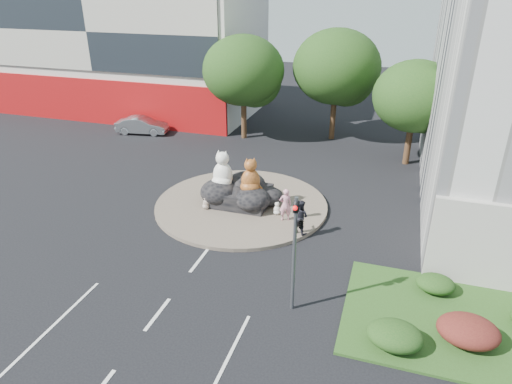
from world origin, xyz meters
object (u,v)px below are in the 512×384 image
kitten_calico (206,202)px  parked_car (142,125)px  cat_tabby (251,175)px  kitten_white (277,208)px  pedestrian_dark (300,217)px  cat_white (223,169)px  pedestrian_pink (285,205)px  litter_bin (390,340)px

kitten_calico → parked_car: size_ratio=0.19×
cat_tabby → kitten_white: (1.71, -0.51, -1.55)m
kitten_white → pedestrian_dark: size_ratio=0.41×
kitten_calico → cat_white: bearing=89.4°
kitten_calico → pedestrian_dark: pedestrian_dark is taller
pedestrian_pink → pedestrian_dark: 1.51m
cat_white → pedestrian_pink: size_ratio=1.22×
cat_tabby → kitten_white: cat_tabby is taller
kitten_calico → cat_tabby: bearing=48.9°
cat_tabby → kitten_calico: bearing=176.8°
pedestrian_dark → parked_car: pedestrian_dark is taller
cat_tabby → pedestrian_pink: bearing=-52.3°
parked_car → pedestrian_dark: bearing=-137.5°
cat_white → parked_car: size_ratio=0.51×
pedestrian_dark → litter_bin: bearing=149.1°
pedestrian_pink → parked_car: pedestrian_pink is taller
kitten_calico → parked_car: 15.98m
pedestrian_dark → litter_bin: size_ratio=2.36×
cat_white → pedestrian_dark: 5.70m
cat_white → kitten_calico: size_ratio=2.72×
pedestrian_pink → litter_bin: bearing=102.0°
cat_white → kitten_calico: bearing=-110.3°
cat_tabby → litter_bin: 12.33m
pedestrian_dark → litter_bin: 8.48m
kitten_calico → pedestrian_dark: size_ratio=0.45×
parked_car → litter_bin: parked_car is taller
cat_white → kitten_white: bearing=-6.7°
kitten_calico → kitten_white: kitten_calico is taller
kitten_calico → pedestrian_pink: size_ratio=0.45×
litter_bin → cat_tabby: bearing=132.2°
pedestrian_dark → parked_car: (-16.65, 12.66, -0.39)m
kitten_white → pedestrian_pink: (0.60, -0.53, 0.54)m
cat_tabby → parked_car: (-13.29, 10.54, -1.41)m
cat_tabby → pedestrian_dark: cat_tabby is taller
cat_tabby → pedestrian_dark: bearing=-60.3°
kitten_calico → kitten_white: (4.02, 0.56, -0.04)m
pedestrian_pink → parked_car: size_ratio=0.42×
cat_white → kitten_white: cat_white is taller
pedestrian_pink → pedestrian_dark: (1.06, -1.08, -0.00)m
cat_tabby → litter_bin: cat_tabby is taller
pedestrian_pink → litter_bin: size_ratio=2.37×
cat_tabby → kitten_white: bearing=-44.5°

